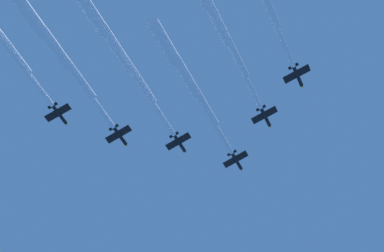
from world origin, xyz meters
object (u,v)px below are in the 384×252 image
at_px(jet_port_mid, 55,47).
at_px(jet_port_inner, 115,46).
at_px(jet_starboard_inner, 216,21).
at_px(jet_lead, 185,75).

bearing_deg(jet_port_mid, jet_port_inner, 164.45).
bearing_deg(jet_starboard_inner, jet_port_inner, -39.56).
height_order(jet_lead, jet_port_mid, jet_lead).
height_order(jet_lead, jet_port_inner, jet_port_inner).
bearing_deg(jet_port_mid, jet_starboard_inner, 148.95).
distance_m(jet_lead, jet_starboard_inner, 20.12).
bearing_deg(jet_port_inner, jet_starboard_inner, 140.44).
relative_size(jet_port_inner, jet_port_mid, 1.11).
relative_size(jet_port_inner, jet_starboard_inner, 1.08).
height_order(jet_port_inner, jet_port_mid, jet_port_inner).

